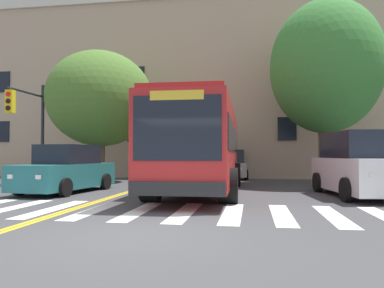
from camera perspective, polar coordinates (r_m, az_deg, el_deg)
The scene contains 12 objects.
ground_plane at distance 7.16m, azimuth -8.00°, elevation -13.47°, with size 120.00×120.00×0.00m, color #424244.
crosswalk at distance 9.97m, azimuth -8.01°, elevation -10.06°, with size 14.95×3.51×0.01m.
lane_line_yellow_inner at distance 23.98m, azimuth -2.80°, elevation -5.11°, with size 0.12×36.00×0.01m, color gold.
lane_line_yellow_outer at distance 23.94m, azimuth -2.43°, elevation -5.11°, with size 0.12×36.00×0.01m, color gold.
city_bus at distance 14.83m, azimuth 1.52°, elevation -0.17°, with size 3.03×11.15×3.35m.
car_teal_near_lane at distance 15.44m, azimuth -18.57°, elevation -3.87°, with size 2.45×4.88×1.85m.
car_white_far_lane at distance 14.33m, azimuth 24.00°, elevation -3.07°, with size 2.57×5.13×2.25m.
car_silver_behind_bus at distance 23.16m, azimuth 5.89°, elevation -3.23°, with size 2.19×4.07×1.76m.
traffic_light_far_corner at distance 19.22m, azimuth -23.57°, elevation 3.73°, with size 0.34×2.82×4.96m.
street_tree_curbside_large at distance 19.89m, azimuth 19.65°, elevation 10.94°, with size 6.43×6.96×9.06m.
street_tree_curbside_small at distance 20.49m, azimuth -13.73°, elevation 6.71°, with size 7.50×7.54×6.95m.
building_facade at distance 26.52m, azimuth 3.35°, elevation 8.25°, with size 35.03×6.45×12.00m.
Camera 1 is at (2.01, -6.71, 1.48)m, focal length 35.00 mm.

